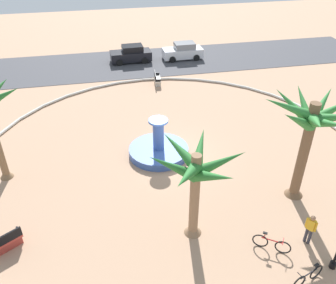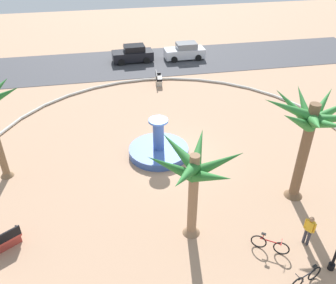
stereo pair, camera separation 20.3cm
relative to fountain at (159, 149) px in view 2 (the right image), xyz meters
name	(u,v)px [view 2 (the right image)]	position (x,y,z in m)	size (l,w,h in m)	color
ground_plane	(172,156)	(0.77, -0.38, -0.34)	(80.00, 80.00, 0.00)	tan
plaza_curb	(172,155)	(0.77, -0.38, -0.24)	(24.09, 24.09, 0.20)	silver
street_asphalt	(139,63)	(0.77, 16.06, -0.32)	(48.00, 8.00, 0.03)	#424247
fountain	(159,149)	(0.00, 0.00, 0.00)	(3.71, 3.71, 2.47)	#38569E
palm_tree_near_fountain	(310,125)	(6.42, -5.22, 4.03)	(4.59, 4.51, 5.76)	brown
palm_tree_by_curb	(194,173)	(0.39, -6.71, 3.20)	(4.28, 4.13, 4.77)	#8E6B4C
bench_east	(159,80)	(1.84, 10.69, 0.01)	(0.66, 1.64, 1.00)	beige
bench_west	(3,242)	(-8.14, -6.00, 0.01)	(1.62, 1.27, 1.00)	#B73D33
bicycle_red_frame	(306,278)	(4.27, -10.35, 0.04)	(1.65, 0.66, 0.94)	black
bicycle_by_lamppost	(270,244)	(3.57, -8.44, 0.04)	(1.46, 1.01, 0.94)	black
person_cyclist_photo	(309,229)	(5.39, -8.37, 0.58)	(0.35, 0.46, 1.63)	#33333D
parked_car_leftmost	(133,54)	(0.25, 16.49, 0.44)	(4.06, 2.03, 1.67)	black
parked_car_second	(185,51)	(5.51, 16.28, 0.44)	(4.02, 1.96, 1.67)	silver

